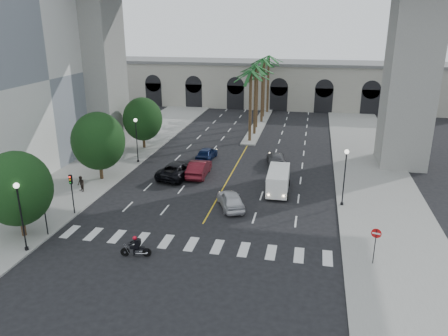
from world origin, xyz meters
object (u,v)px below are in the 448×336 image
traffic_signal_far (72,188)px  car_e (207,153)px  car_b (199,168)px  lamp_post_left_far (137,137)px  pedestrian_b (81,184)px  car_d (276,158)px  pedestrian_a (43,202)px  cargo_van (278,180)px  motorcycle_rider (137,247)px  traffic_signal_near (44,206)px  car_c (179,170)px  lamp_post_left_near (21,211)px  lamp_post_right (345,173)px  car_a (231,200)px  do_not_enter_sign (376,239)px

traffic_signal_far → car_e: traffic_signal_far is taller
traffic_signal_far → car_b: (8.01, 11.75, -1.65)m
lamp_post_left_far → pedestrian_b: (-1.81, -9.80, -2.29)m
lamp_post_left_far → traffic_signal_far: size_ratio=1.47×
car_d → pedestrian_a: 25.70m
cargo_van → pedestrian_a: (-19.54, -8.96, -0.22)m
car_e → car_b: bearing=98.2°
car_b → cargo_van: size_ratio=0.97×
lamp_post_left_far → car_d: lamp_post_left_far is taller
lamp_post_left_far → pedestrian_a: 15.15m
motorcycle_rider → car_d: motorcycle_rider is taller
traffic_signal_near → car_d: bearing=53.8°
car_c → car_d: (9.74, 6.59, -0.14)m
lamp_post_left_far → car_b: (8.11, -2.75, -2.36)m
lamp_post_left_near → pedestrian_a: (-2.69, 6.25, -2.18)m
lamp_post_left_far → traffic_signal_near: (0.10, -18.50, -0.71)m
lamp_post_left_near → car_e: lamp_post_left_near is taller
car_b → car_c: 2.15m
traffic_signal_near → lamp_post_right: bearing=24.8°
lamp_post_left_near → cargo_van: lamp_post_left_near is taller
car_a → car_c: (-6.93, 6.77, 0.05)m
cargo_van → motorcycle_rider: bearing=-122.8°
traffic_signal_far → car_a: (12.94, 4.18, -1.73)m
car_a → pedestrian_b: bearing=-25.3°
car_c → pedestrian_a: bearing=64.5°
car_c → traffic_signal_far: bearing=73.9°
traffic_signal_far → car_e: (7.44, 17.49, -1.74)m
car_d → pedestrian_b: 21.83m
pedestrian_b → car_e: bearing=89.2°
lamp_post_left_far → pedestrian_a: size_ratio=3.00×
lamp_post_left_near → lamp_post_left_far: (0.00, 21.00, 0.00)m
car_a → cargo_van: cargo_van is taller
lamp_post_left_near → traffic_signal_far: 6.54m
car_c → motorcycle_rider: bearing=109.6°
lamp_post_left_far → traffic_signal_near: size_ratio=1.47×
pedestrian_a → lamp_post_left_near: bearing=-80.4°
traffic_signal_near → car_d: 26.74m
car_d → car_e: (-8.31, -0.05, 0.07)m
traffic_signal_near → traffic_signal_far: (0.00, 4.00, 0.00)m
traffic_signal_far → car_d: traffic_signal_far is taller
car_a → pedestrian_a: size_ratio=2.56×
pedestrian_a → do_not_enter_sign: bearing=-20.2°
car_a → car_d: size_ratio=0.96×
car_e → cargo_van: size_ratio=0.84×
traffic_signal_near → pedestrian_b: 9.05m
traffic_signal_near → car_e: traffic_signal_near is taller
motorcycle_rider → car_a: motorcycle_rider is taller
lamp_post_left_near → lamp_post_left_far: same height
lamp_post_left_far → car_a: 16.81m
lamp_post_right → pedestrian_b: (-24.61, -1.80, -2.29)m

